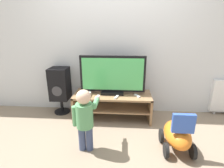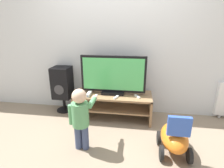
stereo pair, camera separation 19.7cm
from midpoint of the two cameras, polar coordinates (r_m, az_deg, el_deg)
The scene contains 10 objects.
ground_plane at distance 2.84m, azimuth 1.58°, elevation -13.23°, with size 16.00×16.00×0.00m, color gray.
wall_back at distance 3.01m, azimuth 3.19°, elevation 14.76°, with size 10.00×0.06×2.60m.
tv_stand at distance 2.92m, azimuth 2.22°, elevation -5.83°, with size 1.26×0.50×0.43m.
television at distance 2.79m, azimuth 2.39°, elevation 2.76°, with size 1.04×0.20×0.63m.
game_console at distance 2.82m, azimuth -5.55°, elevation -3.29°, with size 0.05×0.19×0.05m.
remote_primary at distance 2.78m, azimuth 10.27°, elevation -4.07°, with size 0.10×0.13×0.03m.
remote_secondary at distance 2.71m, azimuth 3.40°, elevation -4.39°, with size 0.08×0.13×0.03m.
child at distance 2.15m, azimuth -7.55°, elevation -9.88°, with size 0.30×0.46×0.80m.
speaker_tower at distance 3.18m, azimuth -14.22°, elevation 0.11°, with size 0.31×0.31×0.82m.
ride_on_toy at distance 2.34m, azimuth 22.05°, elevation -15.95°, with size 0.35×0.53×0.57m.
Camera 2 is at (0.38, -2.39, 1.48)m, focal length 28.00 mm.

